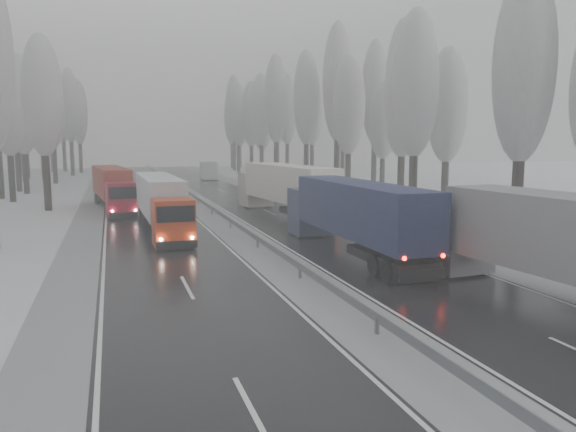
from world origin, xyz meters
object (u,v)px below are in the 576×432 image
truck_cream_box (283,186)px  box_truck_distant (208,170)px  truck_blue_box (352,212)px  truck_grey_tarp (573,245)px  truck_red_red (112,185)px  truck_red_white (161,200)px

truck_cream_box → box_truck_distant: truck_cream_box is taller
truck_blue_box → box_truck_distant: bearing=87.4°
box_truck_distant → truck_grey_tarp: bearing=-83.8°
truck_cream_box → truck_red_red: bearing=141.3°
truck_grey_tarp → truck_red_red: 41.71m
truck_red_white → truck_red_red: size_ratio=0.99×
truck_blue_box → truck_red_white: 15.08m
truck_red_white → truck_red_red: 14.76m
truck_blue_box → truck_cream_box: bearing=85.6°
truck_cream_box → truck_red_white: (-10.85, -5.60, -0.30)m
truck_grey_tarp → truck_cream_box: (-2.33, 29.55, 0.00)m
box_truck_distant → truck_red_white: size_ratio=0.55×
truck_blue_box → truck_cream_box: truck_cream_box is taller
truck_blue_box → truck_cream_box: (1.23, 17.22, 0.13)m
truck_grey_tarp → truck_blue_box: bearing=101.1°
truck_cream_box → truck_red_red: 16.60m
truck_grey_tarp → box_truck_distant: 77.19m
truck_grey_tarp → truck_red_red: (-16.41, 38.35, -0.27)m
truck_grey_tarp → truck_cream_box: size_ratio=1.00×
truck_cream_box → truck_grey_tarp: bearing=-92.2°
box_truck_distant → truck_cream_box: bearing=-86.1°
box_truck_distant → truck_blue_box: bearing=-86.8°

